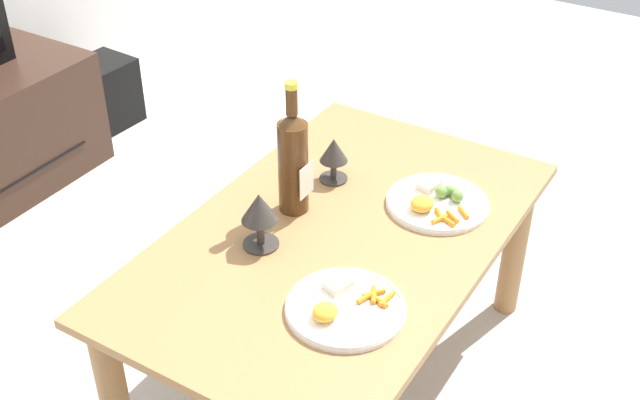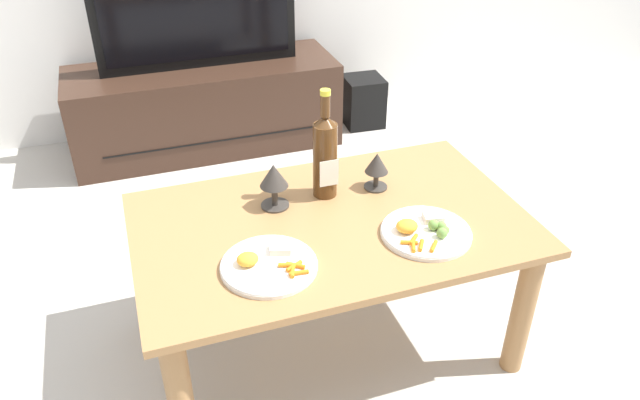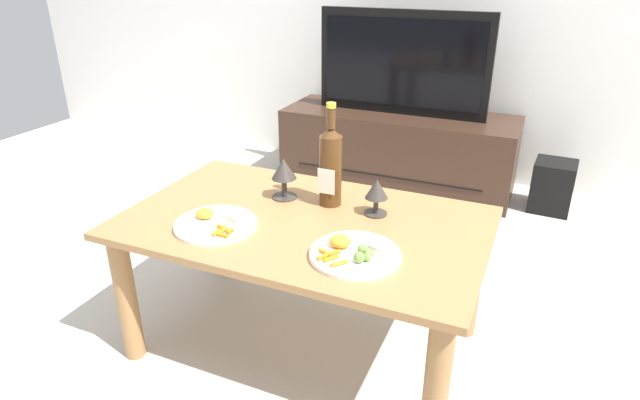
{
  "view_description": "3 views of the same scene",
  "coord_description": "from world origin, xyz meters",
  "px_view_note": "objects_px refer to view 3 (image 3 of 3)",
  "views": [
    {
      "loc": [
        -1.42,
        -0.82,
        1.73
      ],
      "look_at": [
        -0.03,
        0.03,
        0.62
      ],
      "focal_mm": 46.03,
      "sensor_mm": 36.0,
      "label": 1
    },
    {
      "loc": [
        -0.54,
        -1.45,
        1.57
      ],
      "look_at": [
        -0.03,
        0.02,
        0.58
      ],
      "focal_mm": 34.48,
      "sensor_mm": 36.0,
      "label": 2
    },
    {
      "loc": [
        0.69,
        -1.44,
        1.3
      ],
      "look_at": [
        0.04,
        0.05,
        0.57
      ],
      "focal_mm": 30.06,
      "sensor_mm": 36.0,
      "label": 3
    }
  ],
  "objects_px": {
    "floor_speaker": "(552,186)",
    "goblet_left": "(284,171)",
    "dinner_plate_right": "(354,253)",
    "wine_bottle": "(331,164)",
    "tv_stand": "(397,149)",
    "dining_table": "(304,243)",
    "goblet_right": "(377,191)",
    "tv_screen": "(403,63)",
    "dinner_plate_left": "(216,223)"
  },
  "relations": [
    {
      "from": "dining_table",
      "to": "tv_stand",
      "type": "bearing_deg",
      "value": 94.49
    },
    {
      "from": "goblet_left",
      "to": "dining_table",
      "type": "bearing_deg",
      "value": -44.02
    },
    {
      "from": "dining_table",
      "to": "goblet_left",
      "type": "distance_m",
      "value": 0.27
    },
    {
      "from": "dinner_plate_right",
      "to": "wine_bottle",
      "type": "bearing_deg",
      "value": 123.4
    },
    {
      "from": "dinner_plate_left",
      "to": "wine_bottle",
      "type": "bearing_deg",
      "value": 48.69
    },
    {
      "from": "floor_speaker",
      "to": "dinner_plate_left",
      "type": "distance_m",
      "value": 2.06
    },
    {
      "from": "wine_bottle",
      "to": "dinner_plate_right",
      "type": "xyz_separation_m",
      "value": [
        0.21,
        -0.31,
        -0.14
      ]
    },
    {
      "from": "wine_bottle",
      "to": "goblet_right",
      "type": "bearing_deg",
      "value": -5.33
    },
    {
      "from": "dining_table",
      "to": "dinner_plate_left",
      "type": "bearing_deg",
      "value": -146.64
    },
    {
      "from": "tv_screen",
      "to": "dinner_plate_right",
      "type": "distance_m",
      "value": 1.83
    },
    {
      "from": "goblet_right",
      "to": "dinner_plate_right",
      "type": "xyz_separation_m",
      "value": [
        0.03,
        -0.3,
        -0.07
      ]
    },
    {
      "from": "tv_screen",
      "to": "wine_bottle",
      "type": "bearing_deg",
      "value": -83.79
    },
    {
      "from": "tv_screen",
      "to": "dining_table",
      "type": "bearing_deg",
      "value": -85.5
    },
    {
      "from": "dining_table",
      "to": "dinner_plate_right",
      "type": "height_order",
      "value": "dinner_plate_right"
    },
    {
      "from": "tv_screen",
      "to": "dinner_plate_right",
      "type": "relative_size",
      "value": 3.74
    },
    {
      "from": "tv_stand",
      "to": "goblet_right",
      "type": "distance_m",
      "value": 1.57
    },
    {
      "from": "floor_speaker",
      "to": "goblet_left",
      "type": "relative_size",
      "value": 1.91
    },
    {
      "from": "tv_stand",
      "to": "wine_bottle",
      "type": "distance_m",
      "value": 1.54
    },
    {
      "from": "dining_table",
      "to": "goblet_right",
      "type": "distance_m",
      "value": 0.3
    },
    {
      "from": "dining_table",
      "to": "tv_screen",
      "type": "bearing_deg",
      "value": 94.5
    },
    {
      "from": "goblet_right",
      "to": "tv_screen",
      "type": "bearing_deg",
      "value": 102.64
    },
    {
      "from": "floor_speaker",
      "to": "goblet_left",
      "type": "distance_m",
      "value": 1.79
    },
    {
      "from": "goblet_left",
      "to": "wine_bottle",
      "type": "bearing_deg",
      "value": 5.33
    },
    {
      "from": "tv_stand",
      "to": "dinner_plate_right",
      "type": "bearing_deg",
      "value": -78.43
    },
    {
      "from": "wine_bottle",
      "to": "dinner_plate_right",
      "type": "height_order",
      "value": "wine_bottle"
    },
    {
      "from": "dinner_plate_left",
      "to": "goblet_right",
      "type": "bearing_deg",
      "value": 33.41
    },
    {
      "from": "dining_table",
      "to": "goblet_right",
      "type": "xyz_separation_m",
      "value": [
        0.21,
        0.14,
        0.17
      ]
    },
    {
      "from": "wine_bottle",
      "to": "goblet_left",
      "type": "distance_m",
      "value": 0.18
    },
    {
      "from": "floor_speaker",
      "to": "goblet_left",
      "type": "bearing_deg",
      "value": -118.8
    },
    {
      "from": "tv_screen",
      "to": "wine_bottle",
      "type": "xyz_separation_m",
      "value": [
        0.16,
        -1.47,
        -0.09
      ]
    },
    {
      "from": "floor_speaker",
      "to": "tv_stand",
      "type": "bearing_deg",
      "value": -178.42
    },
    {
      "from": "dining_table",
      "to": "tv_stand",
      "type": "relative_size",
      "value": 0.86
    },
    {
      "from": "goblet_left",
      "to": "goblet_right",
      "type": "height_order",
      "value": "goblet_left"
    },
    {
      "from": "wine_bottle",
      "to": "tv_stand",
      "type": "bearing_deg",
      "value": 96.2
    },
    {
      "from": "floor_speaker",
      "to": "wine_bottle",
      "type": "xyz_separation_m",
      "value": [
        -0.74,
        -1.44,
        0.52
      ]
    },
    {
      "from": "tv_screen",
      "to": "dinner_plate_left",
      "type": "relative_size",
      "value": 3.75
    },
    {
      "from": "tv_screen",
      "to": "goblet_right",
      "type": "relative_size",
      "value": 7.85
    },
    {
      "from": "tv_screen",
      "to": "floor_speaker",
      "type": "xyz_separation_m",
      "value": [
        0.9,
        -0.03,
        -0.61
      ]
    },
    {
      "from": "wine_bottle",
      "to": "goblet_right",
      "type": "distance_m",
      "value": 0.19
    },
    {
      "from": "dining_table",
      "to": "goblet_left",
      "type": "height_order",
      "value": "goblet_left"
    },
    {
      "from": "goblet_left",
      "to": "dinner_plate_right",
      "type": "xyz_separation_m",
      "value": [
        0.38,
        -0.3,
        -0.09
      ]
    },
    {
      "from": "tv_stand",
      "to": "dining_table",
      "type": "bearing_deg",
      "value": -85.51
    },
    {
      "from": "floor_speaker",
      "to": "dinner_plate_right",
      "type": "bearing_deg",
      "value": -103.74
    },
    {
      "from": "dining_table",
      "to": "floor_speaker",
      "type": "xyz_separation_m",
      "value": [
        0.78,
        1.6,
        -0.28
      ]
    },
    {
      "from": "tv_stand",
      "to": "dinner_plate_right",
      "type": "xyz_separation_m",
      "value": [
        0.37,
        -1.78,
        0.3
      ]
    },
    {
      "from": "tv_screen",
      "to": "goblet_left",
      "type": "xyz_separation_m",
      "value": [
        -0.01,
        -1.49,
        -0.14
      ]
    },
    {
      "from": "wine_bottle",
      "to": "dinner_plate_left",
      "type": "relative_size",
      "value": 1.35
    },
    {
      "from": "dining_table",
      "to": "wine_bottle",
      "type": "bearing_deg",
      "value": 77.94
    },
    {
      "from": "tv_screen",
      "to": "dinner_plate_right",
      "type": "height_order",
      "value": "tv_screen"
    },
    {
      "from": "tv_stand",
      "to": "floor_speaker",
      "type": "height_order",
      "value": "tv_stand"
    }
  ]
}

